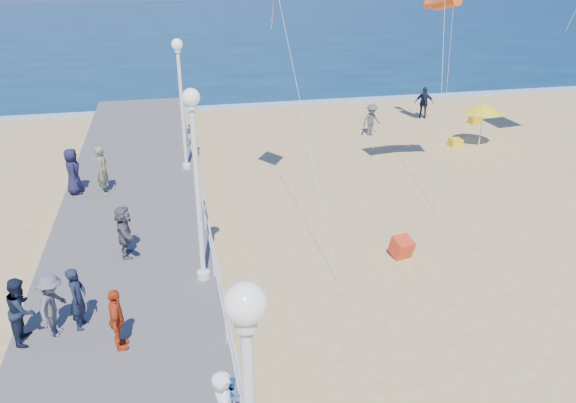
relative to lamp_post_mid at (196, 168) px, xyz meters
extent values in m
plane|color=#E0BE75|center=(5.35, 0.00, -3.66)|extent=(160.00, 160.00, 0.00)
cube|color=#0C304B|center=(5.35, 65.00, -3.65)|extent=(160.00, 90.00, 0.05)
cube|color=silver|center=(5.35, 20.50, -3.63)|extent=(160.00, 1.20, 0.04)
cube|color=slate|center=(-2.15, 0.00, -3.46)|extent=(5.00, 44.00, 0.40)
cube|color=white|center=(0.30, 0.00, -2.21)|extent=(0.05, 42.00, 0.06)
cube|color=white|center=(0.30, 0.00, -2.71)|extent=(0.05, 42.00, 0.04)
sphere|color=white|center=(0.00, -9.00, 1.84)|extent=(0.44, 0.44, 0.44)
cylinder|color=white|center=(0.00, 0.00, -3.16)|extent=(0.36, 0.36, 0.20)
cylinder|color=white|center=(0.00, 0.00, -0.81)|extent=(0.14, 0.14, 4.70)
sphere|color=white|center=(0.00, 0.00, 1.84)|extent=(0.44, 0.44, 0.44)
cylinder|color=white|center=(0.00, 9.00, -3.16)|extent=(0.36, 0.36, 0.20)
cylinder|color=white|center=(0.00, 9.00, -0.81)|extent=(0.14, 0.14, 4.70)
sphere|color=white|center=(0.00, 9.00, 1.84)|extent=(0.44, 0.44, 0.44)
imported|color=#2F66B3|center=(0.09, -6.01, -2.05)|extent=(0.33, 0.39, 0.73)
imported|color=#171E33|center=(-3.05, -1.61, -2.46)|extent=(0.49, 0.65, 1.60)
imported|color=#5D5D62|center=(-3.60, -1.76, -2.47)|extent=(0.86, 1.15, 1.59)
imported|color=#CB4319|center=(-2.10, -2.64, -2.50)|extent=(0.38, 0.90, 1.53)
imported|color=#1B1A3A|center=(-4.22, 7.15, -2.38)|extent=(0.66, 0.92, 1.76)
imported|color=#595A5E|center=(-2.14, 1.79, -2.46)|extent=(0.61, 1.52, 1.60)
imported|color=#7E7B57|center=(-3.13, 6.96, -2.35)|extent=(0.58, 0.75, 1.83)
imported|color=#161E31|center=(-4.25, -1.84, -2.44)|extent=(0.63, 0.80, 1.64)
imported|color=#515155|center=(9.69, 13.01, -2.83)|extent=(1.21, 0.92, 1.66)
imported|color=#191F37|center=(13.80, 15.55, -2.76)|extent=(1.15, 0.77, 1.81)
imported|color=#827859|center=(0.44, 11.82, -2.92)|extent=(0.84, 0.84, 1.47)
cube|color=red|center=(6.14, 0.56, -3.36)|extent=(0.68, 0.81, 0.74)
cylinder|color=white|center=(14.31, 10.19, -2.76)|extent=(0.05, 0.05, 1.80)
cone|color=yellow|center=(14.31, 10.19, -1.75)|extent=(1.90, 1.90, 0.45)
cube|color=gold|center=(16.12, 13.82, -3.46)|extent=(0.55, 0.55, 0.40)
cube|color=yellow|center=(13.13, 10.36, -3.46)|extent=(0.55, 0.55, 0.40)
cylinder|color=#FF5015|center=(12.74, 12.07, 2.95)|extent=(1.02, 2.75, 1.10)
camera|label=1|loc=(-0.59, -13.65, 5.00)|focal=35.00mm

